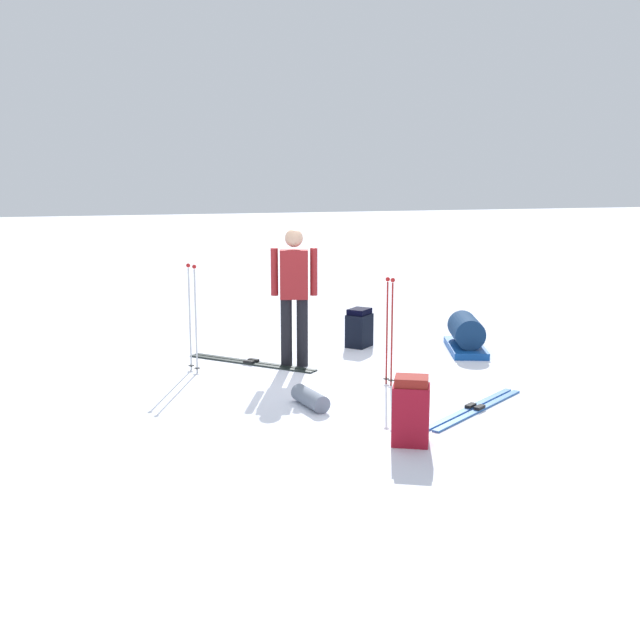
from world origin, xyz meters
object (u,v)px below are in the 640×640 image
backpack_large_dark (359,328)px  sleeping_mat_rolled (310,398)px  backpack_bright (411,411)px  gear_sled (466,335)px  ski_poles_planted_near (390,325)px  ski_pair_far (251,363)px  ski_pair_near (475,409)px  skier_standing (294,290)px  ski_poles_planted_far (193,313)px

backpack_large_dark → sleeping_mat_rolled: backpack_large_dark is taller
backpack_bright → gear_sled: bearing=143.4°
ski_poles_planted_near → ski_pair_far: bearing=-140.5°
backpack_large_dark → backpack_bright: bearing=-15.4°
ski_pair_near → ski_poles_planted_near: 1.42m
ski_pair_far → backpack_bright: size_ratio=2.41×
skier_standing → ski_poles_planted_near: bearing=32.0°
ski_poles_planted_near → gear_sled: (-1.25, 1.69, -0.46)m
skier_standing → gear_sled: (-0.05, 2.43, -0.73)m
ski_poles_planted_near → ski_pair_near: bearing=20.5°
backpack_large_dark → ski_poles_planted_near: 2.06m
backpack_bright → ski_pair_near: bearing=123.7°
backpack_large_dark → skier_standing: bearing=-56.6°
ski_pair_near → backpack_large_dark: (-3.13, -0.01, 0.25)m
backpack_large_dark → ski_poles_planted_far: size_ratio=0.41×
ski_pair_far → gear_sled: bearing=85.3°
ski_pair_far → sleeping_mat_rolled: (2.02, 0.12, 0.08)m
ski_pair_far → ski_poles_planted_near: 2.04m
ski_pair_far → ski_poles_planted_far: ski_poles_planted_far is taller
backpack_bright → ski_poles_planted_near: ski_poles_planted_near is taller
ski_poles_planted_far → gear_sled: size_ratio=1.06×
backpack_large_dark → ski_poles_planted_far: ski_poles_planted_far is taller
ski_pair_near → gear_sled: 2.73m
ski_pair_near → gear_sled: (-2.41, 1.25, 0.21)m
ski_poles_planted_far → sleeping_mat_rolled: size_ratio=2.38×
ski_pair_near → backpack_large_dark: bearing=-179.9°
skier_standing → sleeping_mat_rolled: (1.72, -0.37, -0.86)m
skier_standing → ski_poles_planted_far: skier_standing is taller
skier_standing → backpack_bright: bearing=2.2°
skier_standing → ski_pair_far: size_ratio=1.15×
ski_pair_near → ski_pair_far: bearing=-147.9°
skier_standing → ski_pair_near: bearing=26.6°
ski_poles_planted_near → backpack_bright: bearing=-18.5°
skier_standing → sleeping_mat_rolled: skier_standing is taller
ski_pair_far → sleeping_mat_rolled: 2.02m
ski_pair_far → backpack_bright: (3.36, 0.60, 0.29)m
ski_pair_near → ski_poles_planted_far: ski_poles_planted_far is taller
ski_pair_near → gear_sled: gear_sled is taller
backpack_large_dark → sleeping_mat_rolled: bearing=-31.7°
ski_poles_planted_near → gear_sled: bearing=126.4°
skier_standing → backpack_large_dark: skier_standing is taller
ski_pair_near → sleeping_mat_rolled: sleeping_mat_rolled is taller
skier_standing → ski_poles_planted_near: skier_standing is taller
ski_pair_far → ski_poles_planted_near: size_ratio=1.20×
ski_pair_near → ski_poles_planted_near: bearing=-159.5°
ski_pair_far → sleeping_mat_rolled: sleeping_mat_rolled is taller
skier_standing → ski_pair_far: (-0.29, -0.48, -0.94)m
skier_standing → ski_poles_planted_far: size_ratio=1.30×
ski_poles_planted_near → sleeping_mat_rolled: size_ratio=2.23×
backpack_large_dark → ski_poles_planted_near: size_ratio=0.44×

